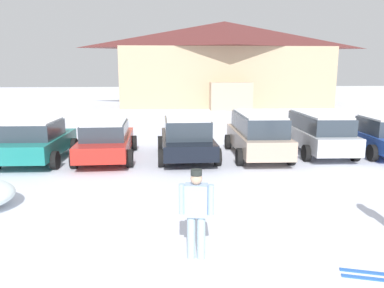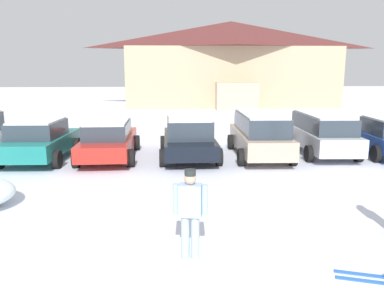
{
  "view_description": "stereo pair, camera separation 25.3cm",
  "coord_description": "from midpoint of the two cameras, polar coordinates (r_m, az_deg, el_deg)",
  "views": [
    {
      "loc": [
        -2.11,
        -3.2,
        3.35
      ],
      "look_at": [
        -1.1,
        7.68,
        1.22
      ],
      "focal_mm": 35.0,
      "sensor_mm": 36.0,
      "label": 1
    },
    {
      "loc": [
        -1.86,
        -3.22,
        3.35
      ],
      "look_at": [
        -1.1,
        7.68,
        1.22
      ],
      "focal_mm": 35.0,
      "sensor_mm": 36.0,
      "label": 2
    }
  ],
  "objects": [
    {
      "name": "parked_teal_hatchback",
      "position": [
        15.2,
        -23.04,
        0.5
      ],
      "size": [
        2.38,
        4.16,
        1.58
      ],
      "color": "#1E7E77",
      "rests_on": "ground"
    },
    {
      "name": "parked_silver_wagon",
      "position": [
        16.2,
        18.24,
        1.79
      ],
      "size": [
        2.28,
        4.78,
        1.67
      ],
      "color": "silver",
      "rests_on": "ground"
    },
    {
      "name": "skier_adult_in_blue_parka",
      "position": [
        6.74,
        -0.44,
        -9.9
      ],
      "size": [
        0.61,
        0.31,
        1.67
      ],
      "color": "#9FB9C5",
      "rests_on": "ground"
    },
    {
      "name": "parked_beige_suv",
      "position": [
        14.98,
        9.44,
        1.61
      ],
      "size": [
        2.25,
        4.81,
        1.75
      ],
      "color": "tan",
      "rests_on": "ground"
    },
    {
      "name": "ski_lodge",
      "position": [
        37.54,
        4.71,
        12.12
      ],
      "size": [
        20.49,
        9.88,
        8.06
      ],
      "color": "tan",
      "rests_on": "ground"
    },
    {
      "name": "parked_red_sedan",
      "position": [
        14.8,
        -13.4,
        0.69
      ],
      "size": [
        2.17,
        4.69,
        1.49
      ],
      "color": "red",
      "rests_on": "ground"
    },
    {
      "name": "parked_black_sedan",
      "position": [
        14.54,
        -1.31,
        1.01
      ],
      "size": [
        2.26,
        4.47,
        1.62
      ],
      "color": "black",
      "rests_on": "ground"
    },
    {
      "name": "parked_blue_hatchback",
      "position": [
        17.03,
        26.81,
        1.18
      ],
      "size": [
        2.47,
        4.21,
        1.54
      ],
      "color": "#2549A7",
      "rests_on": "ground"
    }
  ]
}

